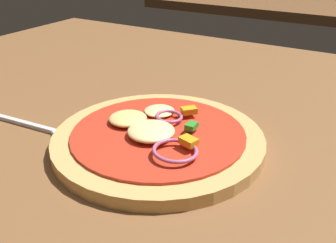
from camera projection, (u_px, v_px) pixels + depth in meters
dining_table at (186, 187)px, 0.37m from camera, size 1.21×0.98×0.03m
pizza at (158, 138)px, 0.41m from camera, size 0.22×0.22×0.03m
fork at (38, 127)px, 0.44m from camera, size 0.18×0.02×0.00m
background_table at (286, 1)px, 1.36m from camera, size 0.81×0.58×0.03m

